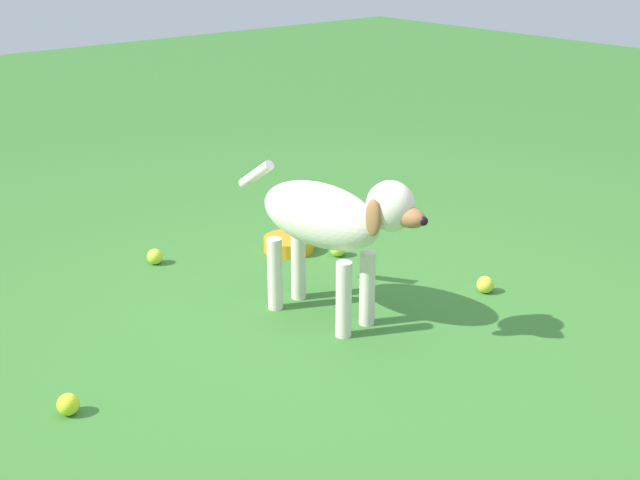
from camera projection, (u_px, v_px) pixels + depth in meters
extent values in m
plane|color=#38722D|center=(338.00, 341.00, 2.96)|extent=(14.00, 14.00, 0.00)
ellipsoid|color=silver|center=(320.00, 215.00, 3.01)|extent=(0.26, 0.53, 0.23)
cylinder|color=silver|center=(367.00, 288.00, 3.04)|extent=(0.06, 0.06, 0.28)
cylinder|color=silver|center=(344.00, 300.00, 2.95)|extent=(0.06, 0.06, 0.28)
cylinder|color=silver|center=(298.00, 264.00, 3.25)|extent=(0.06, 0.06, 0.28)
cylinder|color=silver|center=(274.00, 274.00, 3.16)|extent=(0.06, 0.06, 0.28)
ellipsoid|color=silver|center=(391.00, 206.00, 2.78)|extent=(0.17, 0.19, 0.17)
ellipsoid|color=#9E663D|center=(409.00, 217.00, 2.74)|extent=(0.09, 0.13, 0.07)
sphere|color=black|center=(423.00, 221.00, 2.71)|extent=(0.03, 0.03, 0.03)
ellipsoid|color=#9E663D|center=(403.00, 206.00, 2.85)|extent=(0.04, 0.06, 0.13)
ellipsoid|color=#9E663D|center=(373.00, 218.00, 2.74)|extent=(0.04, 0.06, 0.13)
cylinder|color=silver|center=(256.00, 174.00, 3.17)|extent=(0.06, 0.17, 0.13)
sphere|color=#C6DF29|center=(68.00, 404.00, 2.52)|extent=(0.07, 0.07, 0.07)
sphere|color=#C3E038|center=(338.00, 249.00, 3.68)|extent=(0.07, 0.07, 0.07)
sphere|color=#C4DE37|center=(155.00, 256.00, 3.60)|extent=(0.07, 0.07, 0.07)
sphere|color=#CFE238|center=(485.00, 285.00, 3.33)|extent=(0.07, 0.07, 0.07)
cylinder|color=orange|center=(289.00, 244.00, 3.74)|extent=(0.22, 0.22, 0.06)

